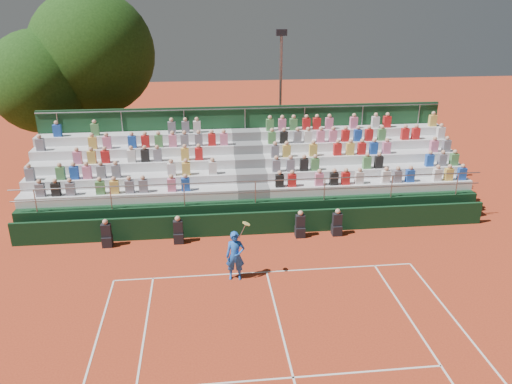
{
  "coord_description": "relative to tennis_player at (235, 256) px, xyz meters",
  "views": [
    {
      "loc": [
        -2.14,
        -15.84,
        9.43
      ],
      "look_at": [
        0.0,
        3.5,
        1.8
      ],
      "focal_mm": 35.0,
      "sensor_mm": 36.0,
      "label": 1
    }
  ],
  "objects": [
    {
      "name": "tennis_player",
      "position": [
        0.0,
        0.0,
        0.0
      ],
      "size": [
        0.89,
        0.5,
        2.22
      ],
      "color": "blue",
      "rests_on": "ground"
    },
    {
      "name": "floodlight_mast",
      "position": [
        3.58,
        12.91,
        3.64
      ],
      "size": [
        0.6,
        0.25,
        7.78
      ],
      "color": "gray",
      "rests_on": "ground"
    },
    {
      "name": "courtside_wall",
      "position": [
        1.16,
        3.52,
        -0.42
      ],
      "size": [
        20.0,
        0.15,
        1.0
      ],
      "primitive_type": "cube",
      "color": "black",
      "rests_on": "ground"
    },
    {
      "name": "ground",
      "position": [
        1.16,
        0.32,
        -0.92
      ],
      "size": [
        90.0,
        90.0,
        0.0
      ],
      "primitive_type": "plane",
      "color": "#B63C1E",
      "rests_on": "ground"
    },
    {
      "name": "line_officials",
      "position": [
        0.09,
        3.07,
        -0.44
      ],
      "size": [
        9.89,
        0.4,
        1.19
      ],
      "color": "black",
      "rests_on": "ground"
    },
    {
      "name": "tree_west",
      "position": [
        -9.49,
        12.63,
        4.25
      ],
      "size": [
        5.48,
        5.48,
        7.93
      ],
      "color": "#3C2416",
      "rests_on": "ground"
    },
    {
      "name": "tree_east",
      "position": [
        -6.86,
        13.82,
        5.59
      ],
      "size": [
        6.83,
        6.83,
        9.94
      ],
      "color": "#3C2416",
      "rests_on": "ground"
    },
    {
      "name": "grandstand",
      "position": [
        1.17,
        6.75,
        0.17
      ],
      "size": [
        20.0,
        5.2,
        4.4
      ],
      "color": "black",
      "rests_on": "ground"
    }
  ]
}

